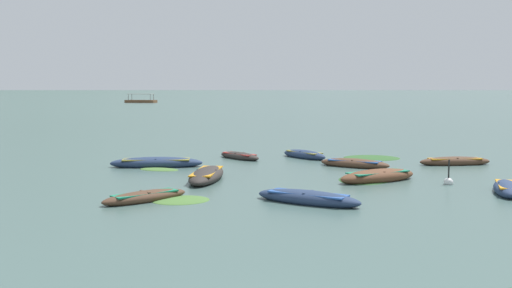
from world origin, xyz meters
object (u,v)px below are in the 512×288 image
(rowboat_5, at_px, (156,163))
(mooring_buoy, at_px, (448,182))
(rowboat_1, at_px, (507,189))
(rowboat_9, at_px, (145,197))
(rowboat_7, at_px, (207,175))
(rowboat_4, at_px, (239,156))
(rowboat_8, at_px, (455,162))
(rowboat_6, at_px, (355,164))
(rowboat_2, at_px, (304,155))
(rowboat_0, at_px, (308,198))
(rowboat_3, at_px, (378,176))
(ferry_0, at_px, (141,101))

(rowboat_5, height_order, mooring_buoy, mooring_buoy)
(rowboat_1, height_order, rowboat_9, rowboat_1)
(rowboat_5, bearing_deg, rowboat_7, -52.46)
(rowboat_1, height_order, mooring_buoy, mooring_buoy)
(rowboat_4, relative_size, rowboat_5, 0.62)
(rowboat_5, bearing_deg, rowboat_8, 5.42)
(rowboat_6, height_order, rowboat_8, rowboat_8)
(rowboat_5, bearing_deg, rowboat_2, 28.04)
(rowboat_0, xyz_separation_m, rowboat_7, (-4.10, 4.77, 0.02))
(rowboat_3, bearing_deg, rowboat_1, -30.92)
(rowboat_7, bearing_deg, mooring_buoy, -4.03)
(rowboat_2, relative_size, rowboat_9, 1.05)
(rowboat_1, bearing_deg, rowboat_9, -171.00)
(rowboat_9, xyz_separation_m, ferry_0, (-32.61, 131.53, 0.31))
(ferry_0, bearing_deg, rowboat_0, -73.80)
(rowboat_4, bearing_deg, rowboat_1, -42.82)
(rowboat_8, bearing_deg, rowboat_7, -155.96)
(rowboat_8, xyz_separation_m, mooring_buoy, (-2.05, -6.07, -0.06))
(rowboat_1, xyz_separation_m, rowboat_9, (-13.14, -2.08, -0.03))
(rowboat_2, height_order, rowboat_7, rowboat_7)
(rowboat_9, relative_size, mooring_buoy, 2.63)
(rowboat_5, bearing_deg, mooring_buoy, -19.64)
(rowboat_9, xyz_separation_m, mooring_buoy, (11.53, 3.95, -0.04))
(rowboat_3, relative_size, rowboat_4, 1.36)
(rowboat_2, distance_m, rowboat_7, 9.10)
(rowboat_7, bearing_deg, rowboat_2, 60.64)
(rowboat_0, distance_m, mooring_buoy, 7.16)
(rowboat_0, bearing_deg, rowboat_3, 56.70)
(rowboat_1, relative_size, rowboat_4, 1.10)
(rowboat_5, relative_size, rowboat_8, 1.22)
(rowboat_0, height_order, rowboat_7, rowboat_7)
(rowboat_3, distance_m, rowboat_8, 7.17)
(rowboat_4, bearing_deg, rowboat_3, -48.98)
(rowboat_7, relative_size, rowboat_8, 1.15)
(rowboat_1, xyz_separation_m, rowboat_7, (-11.60, 2.57, 0.03))
(rowboat_2, distance_m, rowboat_6, 4.28)
(ferry_0, relative_size, mooring_buoy, 7.56)
(rowboat_4, height_order, ferry_0, ferry_0)
(rowboat_1, height_order, rowboat_2, rowboat_2)
(rowboat_1, height_order, ferry_0, ferry_0)
(rowboat_8, bearing_deg, rowboat_1, -93.14)
(rowboat_0, xyz_separation_m, mooring_buoy, (5.89, 4.07, -0.07))
(rowboat_4, distance_m, rowboat_5, 5.19)
(rowboat_3, relative_size, mooring_buoy, 3.47)
(rowboat_8, bearing_deg, rowboat_2, 161.33)
(rowboat_5, bearing_deg, rowboat_4, 41.54)
(rowboat_4, xyz_separation_m, rowboat_9, (-2.40, -12.04, -0.01))
(rowboat_2, distance_m, ferry_0, 125.06)
(rowboat_3, distance_m, rowboat_6, 4.35)
(rowboat_6, distance_m, rowboat_9, 12.29)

